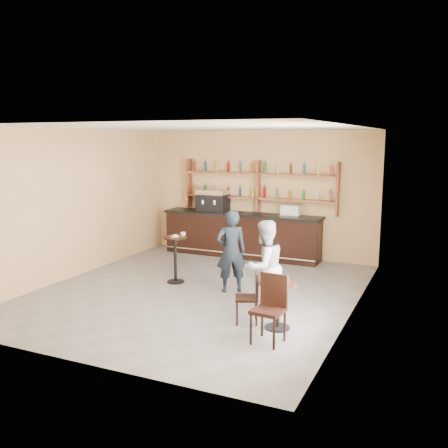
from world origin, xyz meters
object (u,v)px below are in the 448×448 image
at_px(cafe_table, 278,305).
at_px(patron_second, 264,267).
at_px(espresso_machine, 213,201).
at_px(pedestal_table, 175,260).
at_px(man_main, 231,251).
at_px(bar_counter, 242,235).
at_px(pastry_case, 291,211).
at_px(chair_south, 268,310).
at_px(chair_west, 247,297).

bearing_deg(cafe_table, patron_second, 125.73).
relative_size(espresso_machine, pedestal_table, 0.80).
bearing_deg(man_main, bar_counter, -104.28).
bearing_deg(pedestal_table, espresso_machine, 99.17).
xyz_separation_m(espresso_machine, pedestal_table, (0.45, -2.77, -0.91)).
relative_size(pastry_case, pedestal_table, 0.47).
distance_m(espresso_machine, pastry_case, 2.13).
bearing_deg(cafe_table, bar_counter, 118.95).
bearing_deg(bar_counter, pastry_case, 0.00).
bearing_deg(patron_second, cafe_table, 65.56).
bearing_deg(pedestal_table, bar_counter, 82.48).
relative_size(cafe_table, chair_south, 0.76).
xyz_separation_m(chair_west, patron_second, (0.09, 0.59, 0.39)).
height_order(pedestal_table, patron_second, patron_second).
bearing_deg(chair_south, man_main, 132.09).
height_order(bar_counter, pastry_case, pastry_case).
height_order(man_main, chair_west, man_main).
relative_size(pedestal_table, patron_second, 0.60).
bearing_deg(chair_west, pastry_case, 164.15).
relative_size(man_main, chair_south, 1.61).
bearing_deg(patron_second, espresso_machine, -113.57).
bearing_deg(chair_south, patron_second, 118.66).
bearing_deg(pastry_case, cafe_table, -70.17).
distance_m(chair_south, patron_second, 1.38).
xyz_separation_m(cafe_table, patron_second, (-0.46, 0.64, 0.43)).
relative_size(man_main, chair_west, 1.91).
relative_size(pedestal_table, cafe_table, 1.28).
xyz_separation_m(man_main, chair_south, (1.50, -2.08, -0.31)).
relative_size(bar_counter, cafe_table, 5.40).
height_order(pedestal_table, chair_south, chair_south).
bearing_deg(bar_counter, man_main, -71.55).
bearing_deg(chair_west, patron_second, 148.35).
bearing_deg(pastry_case, espresso_machine, -174.38).
distance_m(espresso_machine, patron_second, 4.67).
height_order(cafe_table, chair_west, chair_west).
height_order(pastry_case, man_main, man_main).
bearing_deg(pastry_case, bar_counter, -174.38).
relative_size(bar_counter, patron_second, 2.54).
height_order(pastry_case, chair_south, pastry_case).
xyz_separation_m(espresso_machine, man_main, (1.78, -2.89, -0.58)).
relative_size(pastry_case, man_main, 0.29).
height_order(espresso_machine, chair_south, espresso_machine).
relative_size(pastry_case, chair_west, 0.55).
distance_m(pedestal_table, patron_second, 2.53).
xyz_separation_m(bar_counter, pedestal_table, (-0.37, -2.77, -0.07)).
xyz_separation_m(cafe_table, chair_south, (0.05, -0.60, 0.12)).
xyz_separation_m(chair_west, chair_south, (0.60, -0.65, 0.08)).
height_order(pedestal_table, cafe_table, pedestal_table).
height_order(pastry_case, patron_second, patron_second).
distance_m(espresso_machine, cafe_table, 5.52).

